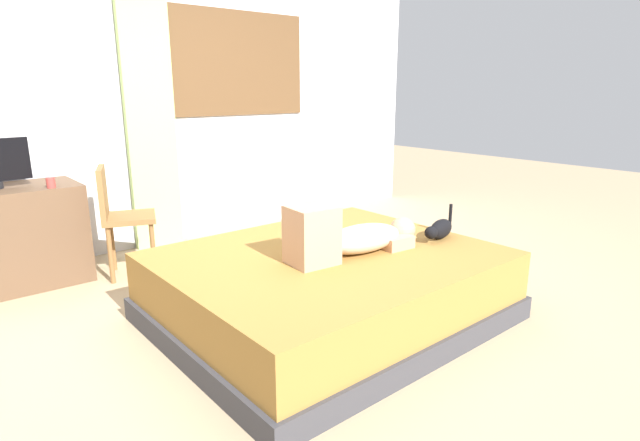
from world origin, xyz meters
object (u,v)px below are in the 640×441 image
at_px(cup, 51,183).
at_px(desk, 16,237).
at_px(bed, 328,286).
at_px(cat, 440,229).
at_px(chair_by_desk, 119,212).
at_px(person_lying, 350,236).

bearing_deg(cup, desk, 137.82).
height_order(bed, cup, cup).
distance_m(cat, desk, 3.06).
bearing_deg(chair_by_desk, bed, -66.05).
bearing_deg(person_lying, chair_by_desk, 114.98).
bearing_deg(cup, bed, -56.19).
xyz_separation_m(bed, person_lying, (0.08, -0.11, 0.34)).
bearing_deg(cat, person_lying, 167.64).
height_order(person_lying, cat, person_lying).
relative_size(person_lying, cat, 2.67).
relative_size(bed, desk, 2.22).
xyz_separation_m(person_lying, desk, (-1.46, 2.02, -0.18)).
height_order(cat, cup, cup).
bearing_deg(person_lying, bed, 128.61).
relative_size(bed, cat, 5.66).
bearing_deg(chair_by_desk, cat, -51.52).
relative_size(cat, cup, 4.69).
xyz_separation_m(person_lying, chair_by_desk, (-0.80, 1.72, -0.05)).
xyz_separation_m(desk, cup, (0.23, -0.21, 0.41)).
bearing_deg(desk, person_lying, -54.17).
height_order(cat, desk, desk).
height_order(person_lying, chair_by_desk, chair_by_desk).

